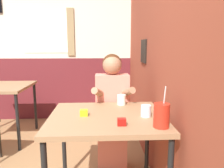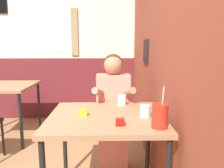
# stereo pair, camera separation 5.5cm
# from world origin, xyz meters

# --- Properties ---
(brick_wall_right) EXTENTS (0.08, 4.65, 2.70)m
(brick_wall_right) POSITION_xyz_m (1.38, 1.33, 1.35)
(brick_wall_right) COLOR brown
(brick_wall_right) RESTS_ON ground_plane
(back_wall) EXTENTS (5.71, 0.09, 2.70)m
(back_wall) POSITION_xyz_m (-0.01, 2.68, 1.36)
(back_wall) COLOR beige
(back_wall) RESTS_ON ground_plane
(main_table) EXTENTS (0.90, 0.79, 0.78)m
(main_table) POSITION_xyz_m (0.87, 0.42, 0.70)
(main_table) COLOR #93704C
(main_table) RESTS_ON ground_plane
(background_table) EXTENTS (0.76, 0.82, 0.78)m
(background_table) POSITION_xyz_m (-0.56, 1.80, 0.69)
(background_table) COLOR #93704C
(background_table) RESTS_ON ground_plane
(person_seated) EXTENTS (0.42, 0.40, 1.24)m
(person_seated) POSITION_xyz_m (0.94, 0.95, 0.64)
(person_seated) COLOR #EA7F6B
(person_seated) RESTS_ON ground_plane
(cocktail_pitcher) EXTENTS (0.11, 0.11, 0.28)m
(cocktail_pitcher) POSITION_xyz_m (1.23, 0.15, 0.86)
(cocktail_pitcher) COLOR #B22819
(cocktail_pitcher) RESTS_ON main_table
(glass_near_pitcher) EXTENTS (0.08, 0.08, 0.09)m
(glass_near_pitcher) POSITION_xyz_m (1.17, 0.38, 0.82)
(glass_near_pitcher) COLOR silver
(glass_near_pitcher) RESTS_ON main_table
(glass_center) EXTENTS (0.08, 0.08, 0.09)m
(glass_center) POSITION_xyz_m (1.02, 0.73, 0.82)
(glass_center) COLOR silver
(glass_center) RESTS_ON main_table
(condiment_ketchup) EXTENTS (0.06, 0.04, 0.05)m
(condiment_ketchup) POSITION_xyz_m (0.97, 0.19, 0.80)
(condiment_ketchup) COLOR #B7140F
(condiment_ketchup) RESTS_ON main_table
(condiment_mustard) EXTENTS (0.06, 0.04, 0.05)m
(condiment_mustard) POSITION_xyz_m (0.69, 0.41, 0.80)
(condiment_mustard) COLOR yellow
(condiment_mustard) RESTS_ON main_table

